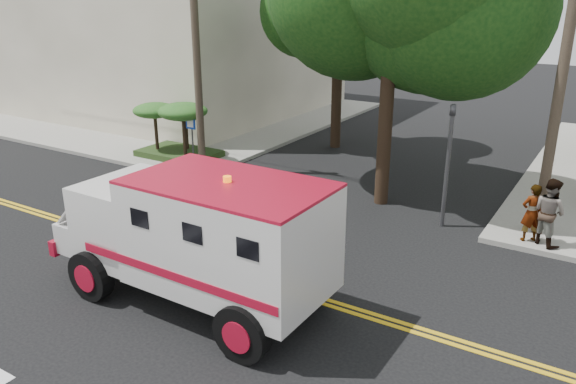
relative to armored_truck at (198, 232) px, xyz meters
The scene contains 12 objects.
ground 2.31m from the armored_truck, 112.47° to the left, with size 100.00×100.00×0.00m, color black.
sidewalk_nw 20.61m from the armored_truck, 133.32° to the left, with size 17.00×17.00×0.15m, color gray.
building_left 23.27m from the armored_truck, 134.38° to the left, with size 16.00×14.00×10.00m, color #B3AA93.
utility_pole_left 10.09m from the armored_truck, 129.77° to the left, with size 0.28×0.28×9.00m, color #382D23.
utility_pole_right 9.94m from the armored_truck, 53.30° to the left, with size 0.28×0.28×9.00m, color #382D23.
tree_left 14.22m from the armored_truck, 103.91° to the left, with size 4.48×4.20×7.70m.
traffic_signal 7.76m from the armored_truck, 65.58° to the left, with size 0.15×0.18×3.60m.
accessibility_sign 10.22m from the armored_truck, 131.74° to the left, with size 0.45×0.10×2.02m.
palm_planter 11.39m from the armored_truck, 134.86° to the left, with size 3.52×2.63×2.36m.
armored_truck is the anchor object (origin of this frame).
pedestrian_a 8.94m from the armored_truck, 51.25° to the left, with size 0.58×0.38×1.60m, color gray.
pedestrian_b 9.20m from the armored_truck, 49.21° to the left, with size 0.89×0.69×1.83m, color gray.
Camera 1 is at (7.95, -9.71, 6.48)m, focal length 35.00 mm.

